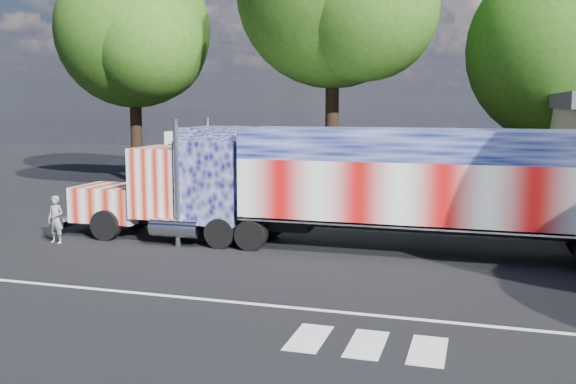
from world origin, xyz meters
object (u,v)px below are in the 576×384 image
(coach_bus, at_px, (299,170))
(woman, at_px, (56,219))
(tree_nw_a, at_px, (135,31))
(tree_ne_a, at_px, (568,50))
(semi_truck, at_px, (367,184))

(coach_bus, bearing_deg, woman, -122.89)
(tree_nw_a, bearing_deg, tree_ne_a, -1.51)
(woman, xyz_separation_m, tree_ne_a, (17.79, 15.59, 6.52))
(semi_truck, height_order, woman, semi_truck)
(tree_ne_a, height_order, tree_nw_a, tree_nw_a)
(semi_truck, distance_m, tree_ne_a, 16.26)
(semi_truck, bearing_deg, coach_bus, 120.97)
(woman, height_order, tree_nw_a, tree_nw_a)
(woman, bearing_deg, tree_ne_a, 44.56)
(semi_truck, bearing_deg, tree_nw_a, 139.25)
(coach_bus, relative_size, tree_ne_a, 1.01)
(woman, bearing_deg, tree_nw_a, 113.72)
(tree_nw_a, bearing_deg, semi_truck, -40.75)
(woman, bearing_deg, coach_bus, 60.44)
(coach_bus, distance_m, woman, 11.19)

